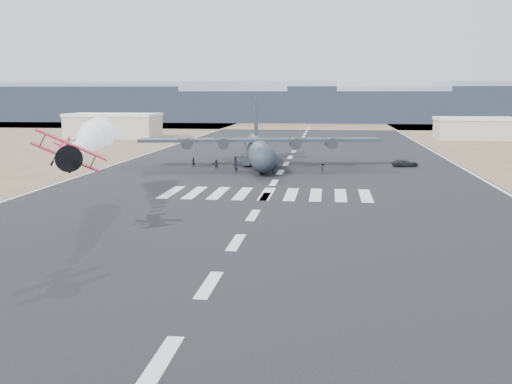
% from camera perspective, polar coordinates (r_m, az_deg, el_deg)
% --- Properties ---
extents(ground, '(500.00, 500.00, 0.00)m').
position_cam_1_polar(ground, '(30.95, -8.47, -14.65)').
color(ground, black).
rests_on(ground, ground).
extents(scrub_far, '(500.00, 80.00, 0.00)m').
position_cam_1_polar(scrub_far, '(257.79, 4.92, 6.03)').
color(scrub_far, brown).
rests_on(scrub_far, ground).
extents(runway_markings, '(60.00, 260.00, 0.01)m').
position_cam_1_polar(runway_markings, '(88.57, 1.60, 0.83)').
color(runway_markings, silver).
rests_on(runway_markings, ground).
extents(ridge_seg_b, '(150.00, 50.00, 15.00)m').
position_cam_1_polar(ridge_seg_b, '(318.66, -19.16, 7.45)').
color(ridge_seg_b, slate).
rests_on(ridge_seg_b, ground).
extents(ridge_seg_c, '(150.00, 50.00, 17.00)m').
position_cam_1_polar(ridge_seg_c, '(296.44, -7.66, 7.98)').
color(ridge_seg_c, slate).
rests_on(ridge_seg_c, ground).
extents(ridge_seg_d, '(150.00, 50.00, 13.00)m').
position_cam_1_polar(ridge_seg_d, '(287.54, 5.12, 7.61)').
color(ridge_seg_d, slate).
rests_on(ridge_seg_d, ground).
extents(ridge_seg_e, '(150.00, 50.00, 15.00)m').
position_cam_1_polar(ridge_seg_e, '(293.10, 18.04, 7.43)').
color(ridge_seg_e, slate).
rests_on(ridge_seg_e, ground).
extents(hangar_left, '(24.50, 14.50, 6.70)m').
position_cam_1_polar(hangar_left, '(182.61, -12.54, 5.80)').
color(hangar_left, '#A5A193').
rests_on(hangar_left, ground).
extents(hangar_right, '(20.50, 12.50, 5.90)m').
position_cam_1_polar(hangar_right, '(181.73, 18.86, 5.40)').
color(hangar_right, '#A5A193').
rests_on(hangar_right, ground).
extents(aerobatic_biplane, '(5.66, 5.75, 4.01)m').
position_cam_1_polar(aerobatic_biplane, '(55.61, -16.54, 3.44)').
color(aerobatic_biplane, red).
extents(smoke_trail, '(8.06, 25.57, 3.90)m').
position_cam_1_polar(smoke_trail, '(77.18, -13.99, 5.07)').
color(smoke_trail, white).
extents(transport_aircraft, '(40.17, 32.94, 11.60)m').
position_cam_1_polar(transport_aircraft, '(109.46, 0.24, 3.93)').
color(transport_aircraft, '#232C34').
rests_on(transport_aircraft, ground).
extents(support_vehicle, '(4.70, 2.95, 1.21)m').
position_cam_1_polar(support_vehicle, '(110.87, 13.12, 2.52)').
color(support_vehicle, black).
rests_on(support_vehicle, ground).
extents(crew_a, '(0.78, 0.84, 1.86)m').
position_cam_1_polar(crew_a, '(100.15, -1.82, 2.29)').
color(crew_a, black).
rests_on(crew_a, ground).
extents(crew_b, '(0.74, 0.99, 1.82)m').
position_cam_1_polar(crew_b, '(99.19, 1.61, 2.21)').
color(crew_b, black).
rests_on(crew_b, ground).
extents(crew_c, '(0.94, 1.31, 1.85)m').
position_cam_1_polar(crew_c, '(98.37, 5.94, 2.12)').
color(crew_c, black).
rests_on(crew_c, ground).
extents(crew_d, '(1.10, 0.89, 1.68)m').
position_cam_1_polar(crew_d, '(102.68, 1.36, 2.40)').
color(crew_d, black).
rests_on(crew_d, ground).
extents(crew_e, '(0.65, 0.86, 1.57)m').
position_cam_1_polar(crew_e, '(103.24, 1.14, 2.41)').
color(crew_e, black).
rests_on(crew_e, ground).
extents(crew_f, '(1.53, 1.00, 1.57)m').
position_cam_1_polar(crew_f, '(104.71, -3.55, 2.48)').
color(crew_f, black).
rests_on(crew_f, ground).
extents(crew_g, '(0.76, 0.73, 1.61)m').
position_cam_1_polar(crew_g, '(107.93, -5.60, 2.65)').
color(crew_g, black).
rests_on(crew_g, ground).
extents(crew_h, '(0.96, 0.74, 1.76)m').
position_cam_1_polar(crew_h, '(106.77, -1.81, 2.66)').
color(crew_h, black).
rests_on(crew_h, ground).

